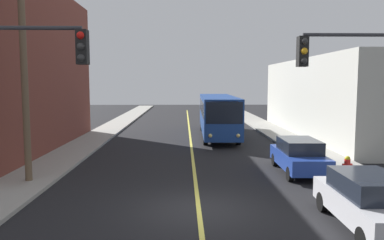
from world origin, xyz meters
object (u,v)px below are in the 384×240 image
at_px(parked_car_blue, 299,155).
at_px(traffic_signal_left_corner, 16,82).
at_px(city_bus, 218,114).
at_px(utility_pole_near, 23,33).
at_px(traffic_signal_right_corner, 360,82).
at_px(parked_car_silver, 369,201).
at_px(fire_hydrant, 347,165).

height_order(parked_car_blue, traffic_signal_left_corner, traffic_signal_left_corner).
height_order(city_bus, utility_pole_near, utility_pole_near).
bearing_deg(traffic_signal_right_corner, traffic_signal_left_corner, -172.79).
height_order(city_bus, parked_car_silver, city_bus).
bearing_deg(parked_car_silver, traffic_signal_right_corner, 75.34).
xyz_separation_m(parked_car_blue, traffic_signal_left_corner, (-10.35, -6.18, 3.46)).
bearing_deg(traffic_signal_right_corner, parked_car_blue, 95.55).
bearing_deg(traffic_signal_left_corner, traffic_signal_right_corner, 7.21).
height_order(traffic_signal_left_corner, fire_hydrant, traffic_signal_left_corner).
distance_m(traffic_signal_left_corner, fire_hydrant, 13.85).
bearing_deg(fire_hydrant, parked_car_blue, 153.90).
bearing_deg(traffic_signal_right_corner, city_bus, 100.63).
relative_size(city_bus, traffic_signal_right_corner, 2.03).
bearing_deg(utility_pole_near, traffic_signal_left_corner, -69.97).
distance_m(parked_car_blue, traffic_signal_left_corner, 12.55).
bearing_deg(city_bus, parked_car_silver, -81.98).
distance_m(parked_car_blue, fire_hydrant, 2.14).
xyz_separation_m(city_bus, parked_car_blue, (2.74, -12.29, -0.98)).
relative_size(utility_pole_near, fire_hydrant, 13.39).
relative_size(city_bus, utility_pole_near, 1.08).
relative_size(traffic_signal_left_corner, traffic_signal_right_corner, 1.00).
distance_m(city_bus, traffic_signal_left_corner, 20.13).
distance_m(parked_car_silver, traffic_signal_left_corner, 10.88).
distance_m(parked_car_silver, utility_pole_near, 14.12).
bearing_deg(utility_pole_near, parked_car_blue, 7.77).
height_order(parked_car_blue, traffic_signal_right_corner, traffic_signal_right_corner).
bearing_deg(traffic_signal_left_corner, parked_car_blue, 30.85).
relative_size(parked_car_blue, fire_hydrant, 5.28).
distance_m(parked_car_silver, traffic_signal_right_corner, 4.03).
relative_size(city_bus, fire_hydrant, 14.52).
bearing_deg(fire_hydrant, traffic_signal_right_corner, -110.34).
xyz_separation_m(parked_car_silver, traffic_signal_right_corner, (0.52, 1.99, 3.46)).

